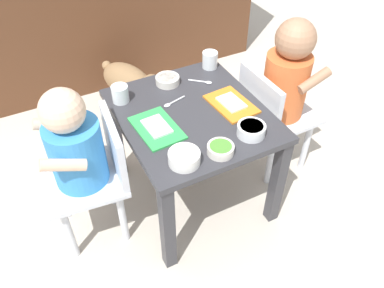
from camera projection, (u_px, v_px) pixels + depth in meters
The scene contains 15 objects.
ground_plane at pixel (192, 193), 1.78m from camera, with size 7.00×7.00×0.00m, color beige.
dining_table at pixel (192, 129), 1.53m from camera, with size 0.53×0.59×0.45m.
seated_child_left at pixel (79, 150), 1.36m from camera, with size 0.31×0.31×0.68m.
seated_child_right at pixel (284, 82), 1.62m from camera, with size 0.29×0.29×0.72m.
dog at pixel (131, 82), 2.08m from camera, with size 0.28×0.41×0.30m.
food_tray_left at pixel (157, 128), 1.40m from camera, with size 0.15×0.21×0.02m.
food_tray_right at pixel (231, 104), 1.50m from camera, with size 0.15×0.21×0.02m.
water_cup_left at pixel (210, 61), 1.68m from camera, with size 0.06×0.06×0.07m.
water_cup_right at pixel (120, 95), 1.50m from camera, with size 0.06×0.06×0.07m.
cereal_bowl_left_side at pixel (167, 80), 1.60m from camera, with size 0.10×0.10×0.03m.
cereal_bowl_right_side at pixel (221, 149), 1.30m from camera, with size 0.09×0.09×0.03m.
veggie_bowl_near at pixel (251, 130), 1.37m from camera, with size 0.10×0.10×0.04m.
veggie_bowl_far at pixel (184, 157), 1.26m from camera, with size 0.10×0.10×0.04m.
spoon_by_left_tray at pixel (172, 103), 1.51m from camera, with size 0.10×0.04×0.01m.
spoon_by_right_tray at pixel (203, 82), 1.62m from camera, with size 0.08×0.07×0.01m.
Camera 1 is at (-0.53, -1.03, 1.36)m, focal length 37.25 mm.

